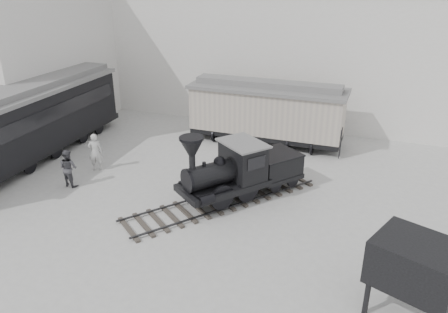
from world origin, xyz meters
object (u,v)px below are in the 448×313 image
at_px(coal_hopper, 415,269).
at_px(visitor_b, 68,168).
at_px(locomotive, 237,173).
at_px(passenger_coach, 27,122).
at_px(boxcar, 267,111).
at_px(visitor_a, 95,152).

bearing_deg(coal_hopper, visitor_b, -171.52).
bearing_deg(locomotive, visitor_b, -131.29).
distance_m(locomotive, passenger_coach, 11.54).
height_order(passenger_coach, coal_hopper, passenger_coach).
xyz_separation_m(locomotive, visitor_b, (-7.64, -1.54, -0.29)).
bearing_deg(visitor_b, boxcar, -121.13).
bearing_deg(coal_hopper, passenger_coach, -174.25).
distance_m(passenger_coach, coal_hopper, 19.22).
relative_size(locomotive, visitor_a, 4.39).
bearing_deg(locomotive, visitor_a, -145.58).
bearing_deg(visitor_b, coal_hopper, 174.62).
xyz_separation_m(boxcar, coal_hopper, (7.55, -12.10, -0.29)).
xyz_separation_m(boxcar, visitor_a, (-6.92, -6.69, -0.95)).
distance_m(boxcar, passenger_coach, 12.81).
bearing_deg(passenger_coach, visitor_a, -1.39).
bearing_deg(visitor_a, locomotive, 150.52).
bearing_deg(passenger_coach, coal_hopper, -18.36).
height_order(visitor_b, coal_hopper, coal_hopper).
bearing_deg(boxcar, visitor_a, -135.87).
bearing_deg(passenger_coach, boxcar, 29.60).
distance_m(passenger_coach, visitor_b, 4.45).
relative_size(visitor_a, coal_hopper, 0.69).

